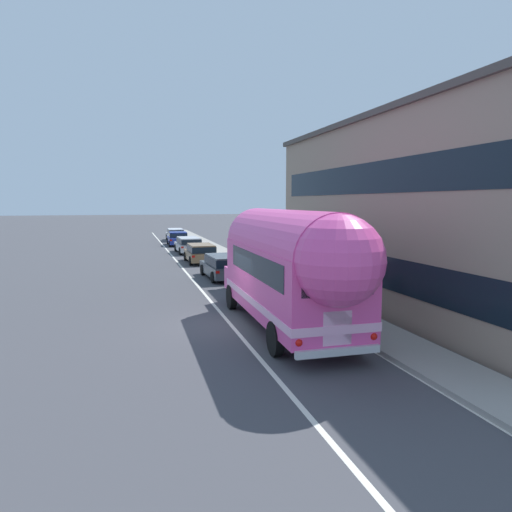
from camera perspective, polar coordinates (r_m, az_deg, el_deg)
ground_plane at (r=16.57m, az=-3.16°, el=-8.57°), size 300.00×300.00×0.00m
lane_markings at (r=28.40m, az=-5.36°, el=-2.14°), size 3.54×80.00×0.01m
sidewalk_slab at (r=27.12m, az=1.22°, el=-2.38°), size 1.91×90.00×0.15m
roadside_building at (r=21.41m, az=23.63°, el=4.98°), size 9.20×18.72×7.84m
painted_bus at (r=15.12m, az=4.34°, el=-1.13°), size 2.69×10.54×4.12m
car_lead at (r=26.18m, az=-4.10°, el=-1.14°), size 2.07×4.41×1.37m
car_second at (r=33.26m, az=-6.94°, el=0.49°), size 1.98×4.31×1.37m
car_third at (r=39.82m, az=-8.44°, el=1.51°), size 2.05×4.42×1.37m
car_fourth at (r=47.22m, az=-9.73°, el=2.22°), size 2.10×4.39×1.37m
car_fifth at (r=53.08m, az=-10.04°, el=2.76°), size 1.98×4.73×1.37m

